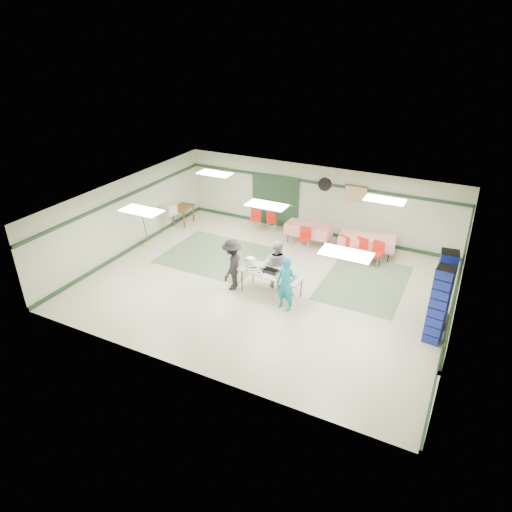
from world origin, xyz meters
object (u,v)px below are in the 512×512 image
at_px(office_printer, 169,210).
at_px(chair_a, 361,247).
at_px(chair_loose_a, 271,219).
at_px(crate_stack_blue_b, 438,306).
at_px(volunteer_grey, 277,264).
at_px(crate_stack_red, 444,288).
at_px(chair_c, 377,251).
at_px(chair_d, 305,236).
at_px(volunteer_dark, 232,265).
at_px(dining_table_a, 367,241).
at_px(chair_loose_b, 256,216).
at_px(dining_table_b, 308,229).
at_px(serving_table, 271,273).
at_px(chair_b, 343,245).
at_px(volunteer_teal, 286,284).
at_px(broom, 145,226).
at_px(crate_stack_blue_a, 442,290).
at_px(printer_table, 183,209).

bearing_deg(office_printer, chair_a, 16.23).
distance_m(chair_loose_a, crate_stack_blue_b, 8.20).
bearing_deg(crate_stack_blue_b, office_printer, 165.60).
height_order(volunteer_grey, crate_stack_red, crate_stack_red).
bearing_deg(chair_c, chair_a, -167.76).
distance_m(chair_d, office_printer, 5.43).
relative_size(volunteer_dark, chair_a, 1.87).
distance_m(volunteer_dark, chair_a, 4.71).
bearing_deg(dining_table_a, chair_loose_b, 166.90).
distance_m(dining_table_b, crate_stack_blue_b, 6.51).
bearing_deg(serving_table, chair_b, 75.12).
xyz_separation_m(volunteer_teal, dining_table_b, (-0.99, 4.44, -0.25)).
relative_size(chair_loose_b, broom, 0.63).
distance_m(volunteer_teal, chair_loose_a, 5.63).
bearing_deg(crate_stack_blue_b, dining_table_a, 124.66).
xyz_separation_m(crate_stack_blue_a, broom, (-10.38, 0.49, -0.38)).
distance_m(dining_table_a, chair_b, 0.91).
distance_m(volunteer_teal, printer_table, 7.37).
relative_size(serving_table, printer_table, 2.05).
distance_m(volunteer_teal, chair_d, 3.99).
relative_size(chair_c, office_printer, 1.81).
relative_size(crate_stack_blue_a, crate_stack_red, 1.29).
relative_size(chair_b, crate_stack_red, 0.47).
xyz_separation_m(volunteer_dark, crate_stack_blue_b, (5.98, 0.02, 0.27)).
xyz_separation_m(volunteer_dark, chair_b, (2.44, 3.54, -0.32)).
distance_m(volunteer_teal, chair_loose_b, 5.80).
bearing_deg(chair_loose_a, volunteer_dark, -109.99).
relative_size(volunteer_teal, dining_table_b, 0.97).
relative_size(chair_d, crate_stack_blue_b, 0.40).
xyz_separation_m(dining_table_a, dining_table_b, (-2.20, -0.00, -0.00)).
bearing_deg(chair_a, dining_table_b, -179.98).
relative_size(printer_table, office_printer, 2.05).
bearing_deg(chair_d, chair_a, -9.08).
distance_m(chair_d, crate_stack_blue_a, 5.72).
height_order(dining_table_b, office_printer, office_printer).
bearing_deg(crate_stack_red, chair_d, 156.31).
xyz_separation_m(crate_stack_red, crate_stack_blue_b, (0.00, -1.36, 0.21)).
bearing_deg(broom, chair_c, 21.85).
xyz_separation_m(chair_loose_b, broom, (-2.99, -3.16, 0.20)).
xyz_separation_m(volunteer_teal, chair_a, (1.15, 3.87, -0.27)).
distance_m(volunteer_dark, chair_c, 5.10).
distance_m(chair_loose_a, printer_table, 3.66).
bearing_deg(office_printer, broom, -83.83).
height_order(chair_b, chair_loose_b, chair_loose_b).
distance_m(crate_stack_blue_a, broom, 10.40).
bearing_deg(chair_d, broom, -166.04).
relative_size(chair_a, chair_d, 1.00).
bearing_deg(chair_loose_b, volunteer_dark, -85.12).
height_order(chair_d, crate_stack_red, crate_stack_red).
distance_m(chair_loose_b, crate_stack_blue_a, 8.26).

